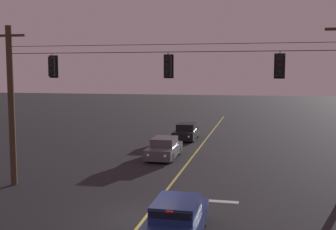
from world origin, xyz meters
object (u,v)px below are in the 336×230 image
car_oncoming_lead (164,148)px  car_oncoming_trailing (186,132)px  traffic_light_leftmost (52,67)px  traffic_light_left_inner (168,66)px  traffic_light_centre (280,66)px  car_waiting_near_lane (177,220)px

car_oncoming_lead → car_oncoming_trailing: bearing=88.8°
car_oncoming_trailing → traffic_light_leftmost: bearing=-103.5°
traffic_light_left_inner → car_oncoming_trailing: bearing=96.6°
traffic_light_centre → traffic_light_left_inner: bearing=180.0°
traffic_light_left_inner → car_oncoming_trailing: size_ratio=0.28×
car_waiting_near_lane → car_oncoming_lead: 13.90m
traffic_light_centre → car_oncoming_trailing: bearing=112.8°
traffic_light_leftmost → car_oncoming_lead: size_ratio=0.28×
traffic_light_left_inner → car_waiting_near_lane: traffic_light_left_inner is taller
traffic_light_leftmost → car_waiting_near_lane: 10.42m
traffic_light_left_inner → traffic_light_centre: size_ratio=1.00×
car_waiting_near_lane → car_oncoming_lead: (-3.48, 13.46, -0.00)m
car_waiting_near_lane → car_oncoming_trailing: same height
car_oncoming_lead → car_oncoming_trailing: 8.13m
traffic_light_centre → car_waiting_near_lane: 8.30m
car_oncoming_lead → car_oncoming_trailing: (0.18, 8.13, 0.00)m
car_waiting_near_lane → car_oncoming_trailing: size_ratio=0.98×
traffic_light_centre → car_oncoming_lead: (-7.11, 8.38, -5.47)m
traffic_light_left_inner → car_oncoming_trailing: 17.49m
traffic_light_leftmost → car_waiting_near_lane: traffic_light_leftmost is taller
car_oncoming_lead → car_oncoming_trailing: size_ratio=1.00×
traffic_light_left_inner → car_waiting_near_lane: size_ratio=0.28×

